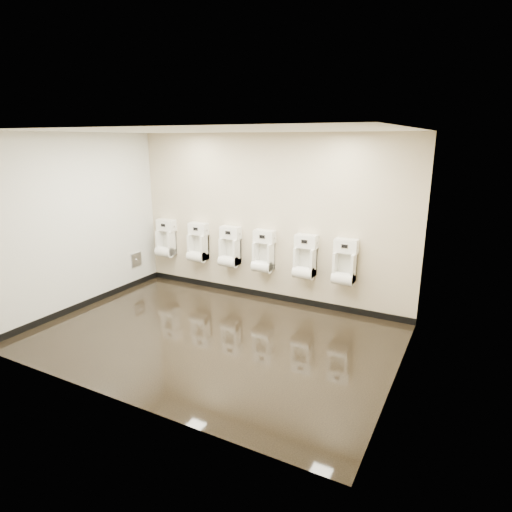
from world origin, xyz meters
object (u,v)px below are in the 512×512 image
Objects in this scene: urinal_0 at (166,241)px; urinal_5 at (344,265)px; urinal_2 at (230,250)px; urinal_4 at (305,260)px; urinal_3 at (263,254)px; urinal_1 at (198,245)px; access_panel at (136,260)px.

urinal_0 is 1.00× the size of urinal_5.
urinal_4 is (1.42, 0.00, 0.00)m from urinal_2.
urinal_2 is 0.66m from urinal_3.
urinal_1 and urinal_2 have the same top height.
urinal_2 is at bearing 180.00° from urinal_3.
urinal_0 reaches higher than access_panel.
urinal_3 is at bearing 9.78° from access_panel.
urinal_5 is at bearing 6.28° from access_panel.
urinal_3 is (2.47, 0.43, 0.31)m from access_panel.
urinal_0 is 2.09m from urinal_3.
urinal_1 and urinal_5 have the same top height.
urinal_0 is 1.00× the size of urinal_3.
urinal_1 is 1.00× the size of urinal_3.
urinal_2 is 1.42m from urinal_4.
urinal_1 is 2.10m from urinal_4.
urinal_0 is at bearing 48.16° from access_panel.
urinal_0 is at bearing 180.00° from urinal_1.
urinal_5 is (3.88, 0.43, 0.31)m from access_panel.
urinal_0 is at bearing 180.00° from urinal_5.
urinal_4 is (2.84, 0.00, 0.00)m from urinal_0.
access_panel is 0.65m from urinal_0.
urinal_1 is at bearing 180.00° from urinal_4.
urinal_4 is (0.75, 0.00, 0.00)m from urinal_3.
urinal_5 is (0.65, 0.00, 0.00)m from urinal_4.
urinal_3 reaches higher than access_panel.
urinal_0 is 1.43m from urinal_2.
urinal_4 is at bearing 0.00° from urinal_2.
urinal_5 is (3.50, 0.00, 0.00)m from urinal_0.
urinal_2 is 1.00× the size of urinal_4.
urinal_3 is 1.40m from urinal_5.
urinal_0 and urinal_2 have the same top height.
urinal_2 and urinal_5 have the same top height.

